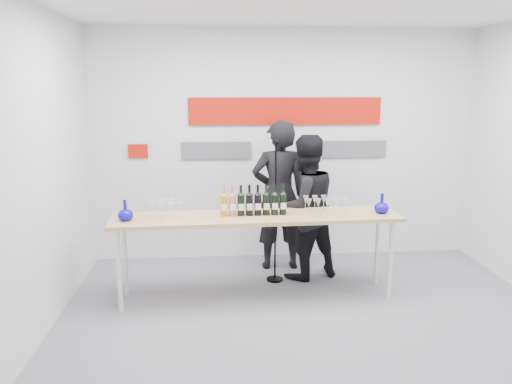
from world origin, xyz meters
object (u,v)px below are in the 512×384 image
tasting_table (257,222)px  presenter_left (279,196)px  mic_stand (275,239)px  presenter_right (304,207)px

tasting_table → presenter_left: (0.35, 0.89, 0.09)m
presenter_left → mic_stand: (-0.10, -0.44, -0.42)m
presenter_left → presenter_right: (0.26, -0.34, -0.07)m
tasting_table → presenter_right: 0.82m
tasting_table → presenter_left: 0.96m
tasting_table → presenter_right: (0.61, 0.55, 0.01)m
tasting_table → mic_stand: size_ratio=1.83×
mic_stand → presenter_left: bearing=54.0°
tasting_table → mic_stand: 0.61m
presenter_left → mic_stand: presenter_left is taller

